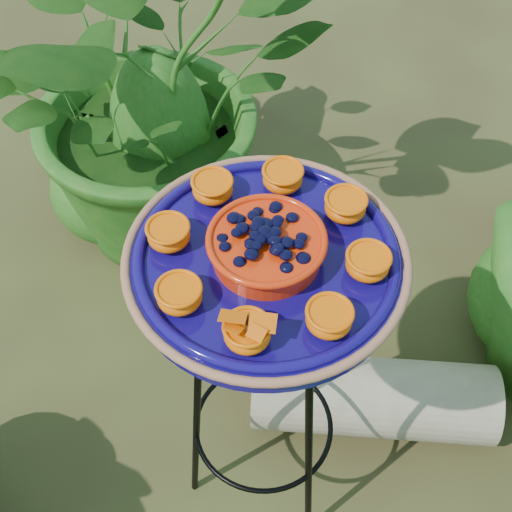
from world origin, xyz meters
TOP-DOWN VIEW (x-y plane):
  - ground_plane at (0.00, 0.00)m, footprint 20.00×20.00m
  - tripod_stand at (0.04, -0.04)m, footprint 0.34×0.34m
  - feeder_dish at (0.04, -0.04)m, footprint 0.47×0.47m
  - driftwood_log at (0.27, 0.18)m, footprint 0.61×0.28m
  - shrub_back_left at (-0.43, 0.74)m, footprint 1.22×1.19m

SIDE VIEW (x-z plane):
  - ground_plane at x=0.00m, z-range 0.00..0.00m
  - driftwood_log at x=0.27m, z-range 0.00..0.20m
  - tripod_stand at x=0.04m, z-range 0.09..0.91m
  - shrub_back_left at x=-0.43m, z-range 0.00..1.03m
  - feeder_dish at x=0.04m, z-range 0.81..0.91m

